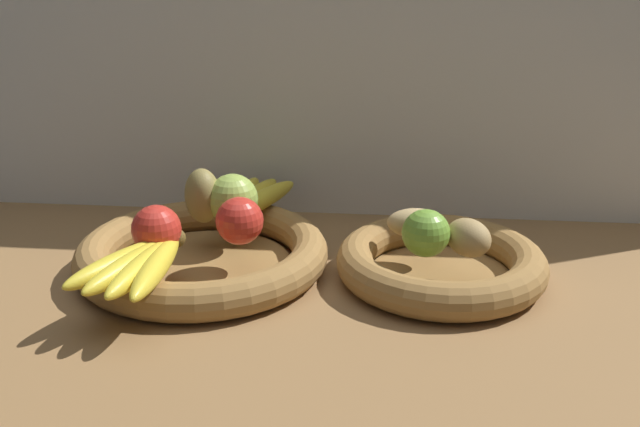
{
  "coord_description": "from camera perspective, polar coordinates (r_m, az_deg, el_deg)",
  "views": [
    {
      "loc": [
        7.06,
        -86.53,
        42.79
      ],
      "look_at": [
        -1.69,
        3.74,
        9.1
      ],
      "focal_mm": 39.9,
      "sensor_mm": 36.0,
      "label": 1
    }
  ],
  "objects": [
    {
      "name": "banana_bunch_back",
      "position": [
        1.11,
        -5.83,
        1.22
      ],
      "size": [
        12.41,
        19.8,
        2.9
      ],
      "color": "yellow",
      "rests_on": "fruit_bowl_left"
    },
    {
      "name": "apple_green_back",
      "position": [
        1.04,
        -7.01,
        1.16
      ],
      "size": [
        7.42,
        7.42,
        7.42
      ],
      "primitive_type": "sphere",
      "color": "#99B74C",
      "rests_on": "fruit_bowl_left"
    },
    {
      "name": "potato_small",
      "position": [
        0.95,
        11.82,
        -1.9
      ],
      "size": [
        8.03,
        8.38,
        4.98
      ],
      "primitive_type": "ellipsoid",
      "rotation": [
        0.0,
        0.0,
        2.22
      ],
      "color": "#A38451",
      "rests_on": "fruit_bowl_right"
    },
    {
      "name": "apple_red_right",
      "position": [
        0.97,
        -6.47,
        -0.59
      ],
      "size": [
        6.54,
        6.54,
        6.54
      ],
      "primitive_type": "sphere",
      "color": "red",
      "rests_on": "fruit_bowl_left"
    },
    {
      "name": "fruit_bowl_right",
      "position": [
        0.99,
        9.66,
        -3.96
      ],
      "size": [
        28.79,
        28.79,
        5.1
      ],
      "color": "olive",
      "rests_on": "ground_plane"
    },
    {
      "name": "fruit_bowl_left",
      "position": [
        1.02,
        -9.37,
        -3.23
      ],
      "size": [
        35.54,
        35.54,
        5.1
      ],
      "color": "olive",
      "rests_on": "ground_plane"
    },
    {
      "name": "ground_plane",
      "position": [
        0.97,
        0.78,
        -6.65
      ],
      "size": [
        140.0,
        90.0,
        3.0
      ],
      "primitive_type": "cube",
      "color": "olive"
    },
    {
      "name": "apple_red_front",
      "position": [
        0.96,
        -12.98,
        -1.26
      ],
      "size": [
        6.55,
        6.55,
        6.55
      ],
      "primitive_type": "sphere",
      "color": "red",
      "rests_on": "fruit_bowl_left"
    },
    {
      "name": "banana_bunch_front",
      "position": [
        0.9,
        -14.22,
        -3.91
      ],
      "size": [
        11.8,
        19.54,
        2.97
      ],
      "color": "yellow",
      "rests_on": "fruit_bowl_left"
    },
    {
      "name": "back_wall",
      "position": [
        1.18,
        2.1,
        12.9
      ],
      "size": [
        140.0,
        3.0,
        55.0
      ],
      "color": "silver",
      "rests_on": "ground_plane"
    },
    {
      "name": "potato_oblong",
      "position": [
        1.0,
        7.74,
        -0.77
      ],
      "size": [
        8.23,
        4.85,
        4.11
      ],
      "primitive_type": "ellipsoid",
      "rotation": [
        0.0,
        0.0,
        3.16
      ],
      "color": "tan",
      "rests_on": "fruit_bowl_right"
    },
    {
      "name": "lime_near",
      "position": [
        0.93,
        8.49,
        -1.57
      ],
      "size": [
        6.32,
        6.32,
        6.32
      ],
      "primitive_type": "sphere",
      "color": "#6B9E33",
      "rests_on": "fruit_bowl_right"
    },
    {
      "name": "pear_brown",
      "position": [
        1.05,
        -9.39,
        1.41
      ],
      "size": [
        7.28,
        7.73,
        8.16
      ],
      "primitive_type": "ellipsoid",
      "rotation": [
        0.0,
        0.0,
        5.14
      ],
      "color": "olive",
      "rests_on": "fruit_bowl_left"
    }
  ]
}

